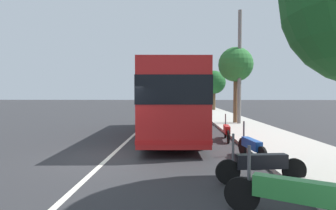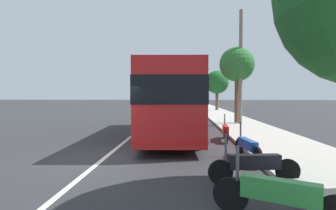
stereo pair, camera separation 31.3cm
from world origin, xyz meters
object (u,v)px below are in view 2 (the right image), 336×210
(motorcycle_far_end, at_px, (247,147))
(roadside_tree_mid_block, at_px, (237,65))
(car_oncoming, at_px, (177,104))
(car_side_street, at_px, (158,103))
(motorcycle_nearest_curb, at_px, (254,165))
(utility_pole, at_px, (241,68))
(roadside_tree_far_block, at_px, (217,82))
(motorcycle_angled, at_px, (226,131))
(coach_bus, at_px, (170,99))
(motorcycle_by_tree, at_px, (279,195))

(motorcycle_far_end, distance_m, roadside_tree_mid_block, 11.97)
(car_oncoming, xyz_separation_m, car_side_street, (6.02, 3.79, -0.01))
(car_oncoming, distance_m, roadside_tree_mid_block, 26.80)
(motorcycle_nearest_curb, distance_m, utility_pole, 13.64)
(car_oncoming, xyz_separation_m, roadside_tree_far_block, (-8.89, -5.80, 3.26))
(motorcycle_far_end, distance_m, motorcycle_angled, 3.96)
(coach_bus, xyz_separation_m, roadside_tree_mid_block, (5.71, -4.71, 2.46))
(motorcycle_far_end, relative_size, motorcycle_angled, 1.04)
(motorcycle_nearest_curb, relative_size, roadside_tree_mid_block, 0.40)
(motorcycle_angled, distance_m, car_oncoming, 33.37)
(coach_bus, distance_m, car_oncoming, 31.79)
(roadside_tree_far_block, bearing_deg, car_side_street, 32.72)
(motorcycle_nearest_curb, distance_m, roadside_tree_mid_block, 14.25)
(motorcycle_far_end, xyz_separation_m, car_oncoming, (37.18, 3.18, 0.22))
(motorcycle_by_tree, distance_m, motorcycle_nearest_curb, 2.06)
(coach_bus, bearing_deg, motorcycle_far_end, -154.69)
(car_side_street, bearing_deg, coach_bus, 2.27)
(roadside_tree_mid_block, height_order, roadside_tree_far_block, roadside_tree_mid_block)
(coach_bus, height_order, motorcycle_angled, coach_bus)
(roadside_tree_mid_block, bearing_deg, roadside_tree_far_block, -2.52)
(coach_bus, height_order, roadside_tree_mid_block, roadside_tree_mid_block)
(roadside_tree_mid_block, bearing_deg, motorcycle_by_tree, 171.27)
(car_side_street, height_order, utility_pole, utility_pole)
(coach_bus, xyz_separation_m, roadside_tree_far_block, (22.87, -5.47, 1.96))
(coach_bus, bearing_deg, roadside_tree_far_block, -15.92)
(motorcycle_angled, bearing_deg, coach_bus, 67.43)
(motorcycle_far_end, distance_m, car_side_street, 43.77)
(coach_bus, height_order, motorcycle_far_end, coach_bus)
(coach_bus, height_order, motorcycle_nearest_curb, coach_bus)
(motorcycle_nearest_curb, height_order, roadside_tree_far_block, roadside_tree_far_block)
(motorcycle_nearest_curb, distance_m, motorcycle_angled, 6.33)
(coach_bus, height_order, car_side_street, coach_bus)
(motorcycle_angled, distance_m, roadside_tree_mid_block, 8.43)
(motorcycle_by_tree, xyz_separation_m, roadside_tree_far_block, (32.70, -3.14, 3.46))
(motorcycle_angled, bearing_deg, motorcycle_far_end, -173.34)
(car_oncoming, distance_m, roadside_tree_far_block, 11.11)
(motorcycle_nearest_curb, bearing_deg, roadside_tree_mid_block, -105.33)
(roadside_tree_mid_block, bearing_deg, motorcycle_angled, 164.77)
(motorcycle_nearest_curb, distance_m, roadside_tree_far_block, 30.99)
(car_oncoming, height_order, car_side_street, car_oncoming)
(motorcycle_angled, bearing_deg, car_side_street, 15.21)
(roadside_tree_mid_block, bearing_deg, motorcycle_far_end, 170.53)
(motorcycle_far_end, relative_size, utility_pole, 0.27)
(motorcycle_far_end, bearing_deg, roadside_tree_mid_block, -16.76)
(motorcycle_by_tree, height_order, roadside_tree_far_block, roadside_tree_far_block)
(motorcycle_nearest_curb, distance_m, car_oncoming, 39.64)
(coach_bus, height_order, utility_pole, utility_pole)
(roadside_tree_mid_block, relative_size, roadside_tree_far_block, 1.03)
(motorcycle_by_tree, bearing_deg, car_side_street, -54.57)
(utility_pole, bearing_deg, motorcycle_nearest_curb, 169.37)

